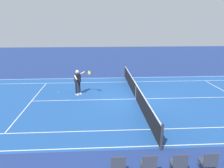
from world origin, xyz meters
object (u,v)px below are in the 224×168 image
tennis_player_near (78,81)px  spectator_chair_2 (209,162)px  tennis_net (136,91)px  spectator_chair_3 (179,163)px  spectator_chair_4 (149,164)px  tennis_ball (59,92)px  spectator_chair_5 (118,165)px

tennis_player_near → spectator_chair_2: tennis_player_near is taller
tennis_net → spectator_chair_3: size_ratio=13.30×
spectator_chair_4 → tennis_ball: bearing=-64.9°
tennis_ball → spectator_chair_2: spectator_chair_2 is taller
spectator_chair_2 → spectator_chair_5: size_ratio=1.00×
spectator_chair_2 → spectator_chair_3: 0.93m
spectator_chair_4 → spectator_chair_5: same height
spectator_chair_2 → tennis_ball: bearing=-55.9°
tennis_player_near → spectator_chair_2: bearing=118.8°
tennis_net → spectator_chair_4: bearing=83.5°
spectator_chair_2 → spectator_chair_5: bearing=0.0°
tennis_player_near → spectator_chair_3: tennis_player_near is taller
spectator_chair_4 → tennis_net: bearing=-96.5°
tennis_player_near → spectator_chair_4: size_ratio=1.93×
tennis_player_near → spectator_chair_3: (-3.74, 8.50, -0.41)m
tennis_net → spectator_chair_2: bearing=98.0°
spectator_chair_4 → spectator_chair_3: bearing=180.0°
tennis_player_near → spectator_chair_4: 8.96m
tennis_net → spectator_chair_4: (0.84, 7.35, 0.03)m
spectator_chair_2 → tennis_player_near: bearing=-61.2°
spectator_chair_5 → tennis_net: bearing=-103.5°
tennis_net → spectator_chair_5: bearing=76.5°
tennis_net → spectator_chair_2: 7.42m
tennis_player_near → spectator_chair_5: (-1.87, 8.50, -0.41)m
tennis_ball → spectator_chair_5: (-3.25, 8.92, 0.49)m
tennis_ball → spectator_chair_2: bearing=124.1°
tennis_net → spectator_chair_5: size_ratio=13.30×
spectator_chair_2 → tennis_net: bearing=-82.0°
tennis_net → spectator_chair_4: 7.40m
tennis_ball → spectator_chair_4: (-4.18, 8.92, 0.49)m
tennis_net → tennis_ball: size_ratio=177.27×
tennis_net → spectator_chair_3: (-0.10, 7.35, 0.03)m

